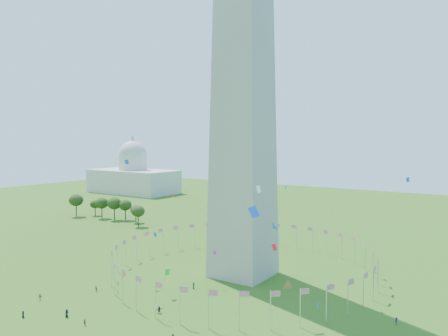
# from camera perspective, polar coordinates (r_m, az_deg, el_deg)

# --- Properties ---
(ground) EXTENTS (600.00, 600.00, 0.00)m
(ground) POSITION_cam_1_polar(r_m,az_deg,el_deg) (104.24, -12.89, -20.38)
(ground) COLOR #295313
(ground) RESTS_ON ground
(flag_ring) EXTENTS (80.24, 80.24, 9.00)m
(flag_ring) POSITION_cam_1_polar(r_m,az_deg,el_deg) (139.63, 2.50, -11.99)
(flag_ring) COLOR silver
(flag_ring) RESTS_ON ground
(capitol_building) EXTENTS (70.00, 35.00, 46.00)m
(capitol_building) POSITION_cam_1_polar(r_m,az_deg,el_deg) (350.19, -11.81, 0.57)
(capitol_building) COLOR beige
(capitol_building) RESTS_ON ground
(crowd) EXTENTS (85.56, 76.20, 1.93)m
(crowd) POSITION_cam_1_polar(r_m,az_deg,el_deg) (102.38, -8.39, -20.26)
(crowd) COLOR #1C4628
(crowd) RESTS_ON ground
(kites_aloft) EXTENTS (101.32, 68.45, 31.38)m
(kites_aloft) POSITION_cam_1_polar(r_m,az_deg,el_deg) (105.56, 2.01, -9.06)
(kites_aloft) COLOR blue
(kites_aloft) RESTS_ON ground
(tree_line_west) EXTENTS (55.46, 15.40, 11.99)m
(tree_line_west) POSITION_cam_1_polar(r_m,az_deg,el_deg) (238.35, -14.85, -5.25)
(tree_line_west) COLOR #2F4B19
(tree_line_west) RESTS_ON ground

